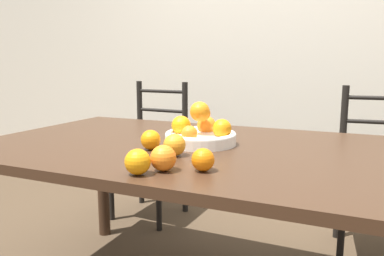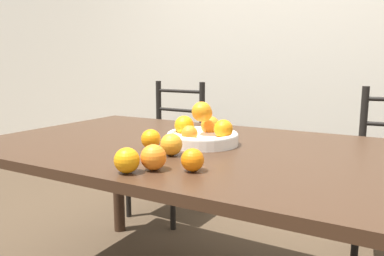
{
  "view_description": "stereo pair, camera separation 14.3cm",
  "coord_description": "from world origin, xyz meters",
  "views": [
    {
      "loc": [
        0.59,
        -1.36,
        1.05
      ],
      "look_at": [
        0.03,
        -0.07,
        0.81
      ],
      "focal_mm": 35.0,
      "sensor_mm": 36.0,
      "label": 1
    },
    {
      "loc": [
        0.72,
        -1.29,
        1.05
      ],
      "look_at": [
        0.03,
        -0.07,
        0.81
      ],
      "focal_mm": 35.0,
      "sensor_mm": 36.0,
      "label": 2
    }
  ],
  "objects": [
    {
      "name": "chair_left",
      "position": [
        -0.69,
        0.87,
        0.45
      ],
      "size": [
        0.44,
        0.42,
        0.93
      ],
      "rotation": [
        0.0,
        0.0,
        -0.05
      ],
      "color": "black",
      "rests_on": "ground_plane"
    },
    {
      "name": "dining_table",
      "position": [
        0.0,
        0.0,
        0.65
      ],
      "size": [
        1.76,
        1.07,
        0.73
      ],
      "color": "#382316",
      "rests_on": "ground_plane"
    },
    {
      "name": "wall_back",
      "position": [
        0.0,
        1.6,
        1.3
      ],
      "size": [
        8.0,
        0.06,
        2.6
      ],
      "color": "beige",
      "rests_on": "ground_plane"
    },
    {
      "name": "chair_right",
      "position": [
        0.74,
        0.87,
        0.45
      ],
      "size": [
        0.45,
        0.44,
        0.93
      ],
      "rotation": [
        0.0,
        0.0,
        0.09
      ],
      "color": "black",
      "rests_on": "ground_plane"
    },
    {
      "name": "orange_loose_4",
      "position": [
        0.02,
        -0.45,
        0.77
      ],
      "size": [
        0.08,
        0.08,
        0.08
      ],
      "color": "orange",
      "rests_on": "dining_table"
    },
    {
      "name": "orange_loose_2",
      "position": [
        0.02,
        -0.2,
        0.77
      ],
      "size": [
        0.08,
        0.08,
        0.08
      ],
      "color": "orange",
      "rests_on": "dining_table"
    },
    {
      "name": "orange_loose_0",
      "position": [
        0.19,
        -0.34,
        0.77
      ],
      "size": [
        0.07,
        0.07,
        0.07
      ],
      "color": "orange",
      "rests_on": "dining_table"
    },
    {
      "name": "orange_loose_3",
      "position": [
        -0.11,
        -0.15,
        0.77
      ],
      "size": [
        0.08,
        0.08,
        0.08
      ],
      "color": "orange",
      "rests_on": "dining_table"
    },
    {
      "name": "orange_loose_1",
      "position": [
        0.07,
        -0.39,
        0.77
      ],
      "size": [
        0.08,
        0.08,
        0.08
      ],
      "color": "orange",
      "rests_on": "dining_table"
    },
    {
      "name": "fruit_bowl",
      "position": [
        0.03,
        0.02,
        0.78
      ],
      "size": [
        0.29,
        0.29,
        0.17
      ],
      "color": "white",
      "rests_on": "dining_table"
    }
  ]
}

